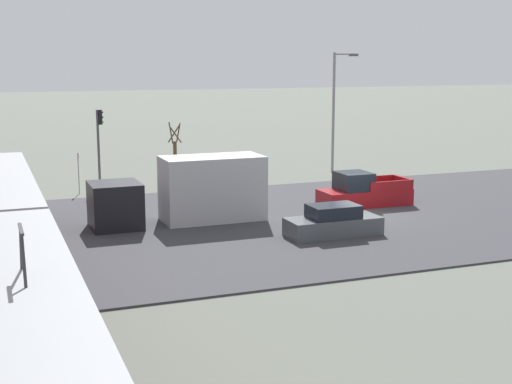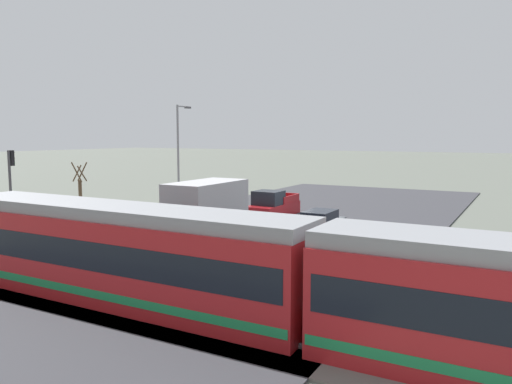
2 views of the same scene
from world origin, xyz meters
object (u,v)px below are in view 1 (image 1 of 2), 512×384
(box_truck, at_px, (190,192))
(street_tree, at_px, (175,157))
(street_lamp_near_crossing, at_px, (336,105))
(no_parking_sign, at_px, (79,169))
(sedan_car_0, at_px, (333,223))
(light_rail_tram, at_px, (13,264))
(pickup_truck, at_px, (363,193))
(traffic_light_pole, at_px, (99,138))

(box_truck, xyz_separation_m, street_tree, (11.31, -2.22, 0.28))
(box_truck, height_order, street_lamp_near_crossing, street_lamp_near_crossing)
(no_parking_sign, bearing_deg, sedan_car_0, -147.91)
(box_truck, bearing_deg, light_rail_tram, 140.21)
(street_lamp_near_crossing, relative_size, no_parking_sign, 3.40)
(box_truck, distance_m, street_lamp_near_crossing, 19.29)
(sedan_car_0, xyz_separation_m, no_parking_sign, (15.52, 9.73, 0.87))
(light_rail_tram, xyz_separation_m, pickup_truck, (11.27, -19.33, -0.93))
(light_rail_tram, relative_size, sedan_car_0, 6.74)
(light_rail_tram, relative_size, box_truck, 3.43)
(sedan_car_0, distance_m, street_tree, 16.87)
(pickup_truck, height_order, no_parking_sign, no_parking_sign)
(pickup_truck, relative_size, sedan_car_0, 1.16)
(light_rail_tram, xyz_separation_m, traffic_light_pole, (22.63, -6.38, 1.56))
(traffic_light_pole, bearing_deg, street_tree, -95.80)
(light_rail_tram, distance_m, street_tree, 24.83)
(light_rail_tram, bearing_deg, pickup_truck, -59.74)
(sedan_car_0, height_order, street_tree, street_tree)
(no_parking_sign, bearing_deg, light_rail_tram, 167.21)
(sedan_car_0, bearing_deg, box_truck, -133.24)
(light_rail_tram, height_order, box_truck, light_rail_tram)
(light_rail_tram, xyz_separation_m, street_tree, (22.14, -11.24, 0.15))
(box_truck, bearing_deg, street_lamp_near_crossing, -50.14)
(sedan_car_0, height_order, traffic_light_pole, traffic_light_pole)
(pickup_truck, bearing_deg, street_tree, 36.66)
(traffic_light_pole, xyz_separation_m, street_tree, (-0.49, -4.86, -1.42))
(sedan_car_0, distance_m, street_lamp_near_crossing, 20.05)
(traffic_light_pole, relative_size, no_parking_sign, 1.98)
(sedan_car_0, xyz_separation_m, traffic_light_pole, (16.99, 8.16, 2.63))
(street_lamp_near_crossing, bearing_deg, traffic_light_pole, 91.23)
(box_truck, relative_size, traffic_light_pole, 1.73)
(pickup_truck, bearing_deg, light_rail_tram, 120.26)
(light_rail_tram, relative_size, street_tree, 7.27)
(traffic_light_pole, relative_size, street_tree, 1.22)
(light_rail_tram, xyz_separation_m, sedan_car_0, (5.64, -14.54, -1.06))
(sedan_car_0, height_order, no_parking_sign, no_parking_sign)
(sedan_car_0, distance_m, no_parking_sign, 18.34)
(pickup_truck, bearing_deg, box_truck, 92.45)
(light_rail_tram, relative_size, pickup_truck, 5.81)
(street_lamp_near_crossing, xyz_separation_m, no_parking_sign, (-1.84, 18.79, -3.46))
(traffic_light_pole, xyz_separation_m, no_parking_sign, (-1.47, 1.58, -1.75))
(box_truck, relative_size, street_tree, 2.12)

